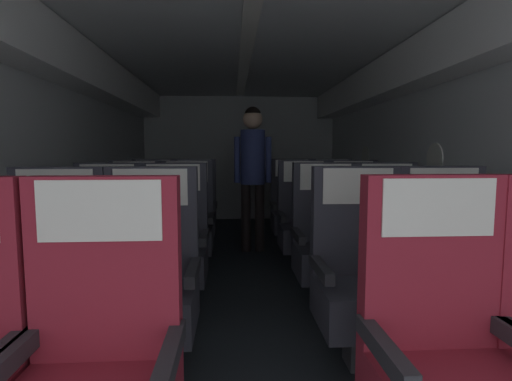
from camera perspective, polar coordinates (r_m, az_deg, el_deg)
The scene contains 21 objects.
ground at distance 3.43m, azimuth -1.09°, elevation -14.17°, with size 3.49×7.30×0.02m, color #23282D.
fuselage_shell at distance 3.52m, azimuth -1.33°, elevation 11.94°, with size 3.37×6.95×2.15m.
seat_a_left_aisle at distance 1.43m, azimuth -22.41°, elevation -23.92°, with size 0.52×0.47×1.08m.
seat_a_right_window at distance 1.54m, azimuth 26.15°, elevation -21.80°, with size 0.52×0.47×1.08m.
seat_b_left_window at distance 2.34m, azimuth -27.73°, elevation -12.37°, with size 0.52×0.47×1.08m.
seat_b_left_aisle at distance 2.19m, azimuth -15.37°, elevation -13.12°, with size 0.52×0.47×1.08m.
seat_b_right_aisle at distance 2.45m, azimuth 26.41°, elevation -11.49°, with size 0.52×0.47×1.08m.
seat_b_right_window at distance 2.25m, azimuth 15.16°, elevation -12.55°, with size 0.52×0.47×1.08m.
seat_c_left_window at distance 3.09m, azimuth -21.19°, elevation -7.79°, with size 0.52×0.47×1.08m.
seat_c_left_aisle at distance 2.96m, azimuth -12.10°, elevation -8.11°, with size 0.52×0.47×1.08m.
seat_c_right_aisle at distance 3.17m, azimuth 19.00°, elevation -7.38°, with size 0.52×0.47×1.08m.
seat_c_right_window at distance 3.02m, azimuth 10.44°, elevation -7.78°, with size 0.52×0.47×1.08m.
seat_d_left_window at distance 3.88m, azimuth -17.55°, elevation -4.97°, with size 0.52×0.47×1.08m.
seat_d_left_aisle at distance 3.76m, azimuth -10.14°, elevation -5.11°, with size 0.52×0.47×1.08m.
seat_d_right_aisle at distance 3.95m, azimuth 14.32°, elevation -4.70°, with size 0.52×0.47×1.08m.
seat_d_right_window at distance 3.82m, azimuth 7.18°, elevation -4.90°, with size 0.52×0.47×1.08m.
seat_e_left_window at distance 4.67m, azimuth -14.96°, elevation -3.13°, with size 0.52×0.47×1.08m.
seat_e_left_aisle at distance 4.58m, azimuth -9.05°, elevation -3.18°, with size 0.52×0.47×1.08m.
seat_e_right_aisle at distance 4.71m, azimuth 11.26°, elevation -2.97°, with size 0.52×0.47×1.08m.
seat_e_right_window at distance 4.62m, azimuth 5.41°, elevation -3.04°, with size 0.52×0.47×1.08m.
flight_attendant at distance 4.46m, azimuth -0.47°, elevation 4.15°, with size 0.43×0.28×1.67m.
Camera 1 is at (-0.14, 0.22, 1.15)m, focal length 27.19 mm.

